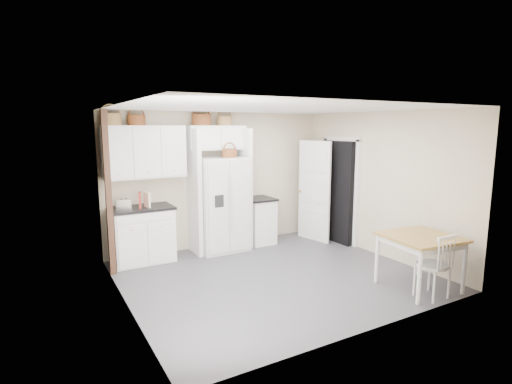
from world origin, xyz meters
TOP-DOWN VIEW (x-y plane):
  - floor at (0.00, 0.00)m, footprint 4.50×4.50m
  - ceiling at (0.00, 0.00)m, footprint 4.50×4.50m
  - wall_back at (0.00, 2.00)m, footprint 4.50×0.00m
  - wall_left at (-2.25, 0.00)m, footprint 0.00×4.00m
  - wall_right at (2.25, 0.00)m, footprint 0.00×4.00m
  - refrigerator at (-0.15, 1.66)m, footprint 0.92×0.74m
  - base_cab_left at (-1.63, 1.70)m, footprint 1.01×0.63m
  - base_cab_right at (0.70, 1.70)m, footprint 0.50×0.60m
  - dining_table at (1.57, -1.45)m, footprint 1.04×1.04m
  - windsor_chair at (1.46, -1.75)m, footprint 0.45×0.41m
  - counter_left at (-1.63, 1.70)m, footprint 1.05×0.68m
  - counter_right at (0.70, 1.70)m, footprint 0.54×0.64m
  - toaster at (-1.92, 1.67)m, footprint 0.27×0.19m
  - cookbook_red at (-1.66, 1.62)m, footprint 0.08×0.18m
  - cookbook_cream at (-1.54, 1.62)m, footprint 0.08×0.17m
  - basket_upper_a at (-2.02, 1.83)m, footprint 0.34×0.34m
  - basket_upper_b at (-1.60, 1.83)m, footprint 0.30×0.30m
  - basket_bridge_a at (-0.44, 1.83)m, footprint 0.36×0.36m
  - basket_bridge_b at (0.03, 1.83)m, footprint 0.30×0.30m
  - basket_fridge_b at (-0.01, 1.56)m, footprint 0.27×0.27m
  - upper_cabinet at (-1.50, 1.83)m, footprint 1.40×0.34m
  - bridge_cabinet at (-0.15, 1.83)m, footprint 1.12×0.34m
  - fridge_panel_left at (-0.66, 1.70)m, footprint 0.08×0.60m
  - fridge_panel_right at (0.36, 1.70)m, footprint 0.08×0.60m
  - trim_post at (-2.20, 1.35)m, footprint 0.09×0.09m
  - doorway_void at (2.16, 1.00)m, footprint 0.18×0.85m
  - door_slab at (1.80, 1.33)m, footprint 0.21×0.79m

SIDE VIEW (x-z plane):
  - floor at x=0.00m, z-range 0.00..0.00m
  - dining_table at x=1.57m, z-range 0.00..0.79m
  - base_cab_right at x=0.70m, z-range 0.00..0.88m
  - windsor_chair at x=1.46m, z-range 0.00..0.92m
  - base_cab_left at x=-1.63m, z-range 0.00..0.93m
  - refrigerator at x=-0.15m, z-range 0.00..1.77m
  - counter_right at x=0.70m, z-range 0.88..0.92m
  - counter_left at x=-1.63m, z-range 0.93..0.97m
  - doorway_void at x=2.16m, z-range 0.00..2.05m
  - door_slab at x=1.80m, z-range 0.00..2.05m
  - toaster at x=-1.92m, z-range 0.97..1.14m
  - cookbook_cream at x=-1.54m, z-range 0.97..1.23m
  - cookbook_red at x=-1.66m, z-range 0.97..1.24m
  - fridge_panel_left at x=-0.66m, z-range 0.00..2.30m
  - fridge_panel_right at x=0.36m, z-range 0.00..2.30m
  - wall_back at x=0.00m, z-range -0.95..3.55m
  - wall_left at x=-2.25m, z-range -0.70..3.30m
  - wall_right at x=2.25m, z-range -0.70..3.30m
  - trim_post at x=-2.20m, z-range 0.00..2.60m
  - basket_fridge_b at x=-0.01m, z-range 1.77..1.92m
  - upper_cabinet at x=-1.50m, z-range 1.45..2.35m
  - bridge_cabinet at x=-0.15m, z-range 1.90..2.35m
  - basket_bridge_b at x=0.03m, z-range 2.35..2.52m
  - basket_upper_b at x=-1.60m, z-range 2.35..2.52m
  - basket_upper_a at x=-2.02m, z-range 2.35..2.54m
  - basket_bridge_a at x=-0.44m, z-range 2.35..2.55m
  - ceiling at x=0.00m, z-range 2.60..2.60m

